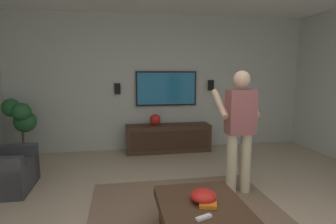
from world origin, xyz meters
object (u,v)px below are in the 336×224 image
potted_plant_tall (21,123)px  vase_round (155,120)px  media_console (168,138)px  coffee_table (202,215)px  book (208,202)px  bowl (203,196)px  person_standing (240,125)px  tv (166,88)px  wall_speaker_right (117,89)px  remote_white (204,217)px  wall_speaker_left (211,85)px

potted_plant_tall → vase_round: bearing=-83.8°
media_console → vase_round: vase_round is taller
coffee_table → media_console: size_ratio=0.59×
coffee_table → vase_round: bearing=0.8°
potted_plant_tall → book: (-2.87, -2.52, -0.31)m
coffee_table → bowl: bearing=-22.9°
coffee_table → potted_plant_tall: potted_plant_tall is taller
potted_plant_tall → vase_round: (0.26, -2.43, -0.06)m
coffee_table → person_standing: size_ratio=0.61×
tv → wall_speaker_right: size_ratio=5.73×
remote_white → bowl: bearing=52.7°
remote_white → vase_round: size_ratio=0.68×
tv → wall_speaker_left: (0.01, -0.97, 0.06)m
bowl → wall_speaker_left: size_ratio=1.15×
bowl → wall_speaker_right: wall_speaker_right is taller
remote_white → vase_round: (3.37, -0.02, 0.25)m
potted_plant_tall → media_console: bearing=-85.3°
coffee_table → wall_speaker_left: wall_speaker_left is taller
media_console → book: media_console is taller
book → wall_speaker_right: (3.34, 0.83, 0.86)m
book → vase_round: 3.14m
coffee_table → media_console: (3.08, -0.22, -0.02)m
person_standing → wall_speaker_left: size_ratio=7.45×
remote_white → book: book is taller
wall_speaker_right → remote_white: bearing=-168.7°
coffee_table → remote_white: bearing=165.3°
wall_speaker_right → book: bearing=-166.0°
tv → coffee_table: bearing=-3.8°
coffee_table → wall_speaker_right: (3.34, 0.78, 0.98)m
wall_speaker_left → bowl: bearing=160.5°
remote_white → book: 0.27m
media_console → remote_white: (-3.33, 0.28, 0.14)m
bowl → coffee_table: bearing=157.1°
remote_white → wall_speaker_left: bearing=49.7°
tv → wall_speaker_right: tv is taller
person_standing → vase_round: size_ratio=7.45×
wall_speaker_left → book: bearing=161.3°
potted_plant_tall → vase_round: size_ratio=5.24×
remote_white → coffee_table: bearing=54.2°
media_console → tv: size_ratio=1.35×
media_console → potted_plant_tall: size_ratio=1.47×
wall_speaker_left → wall_speaker_right: wall_speaker_left is taller
remote_white → tv: bearing=64.3°
potted_plant_tall → remote_white: bearing=-142.2°
bowl → wall_speaker_right: (3.28, 0.80, 0.82)m
tv → potted_plant_tall: 2.79m
coffee_table → remote_white: size_ratio=6.67×
wall_speaker_left → vase_round: bearing=99.7°
coffee_table → wall_speaker_left: (3.34, -1.19, 1.04)m
bowl → vase_round: (3.07, 0.06, 0.20)m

